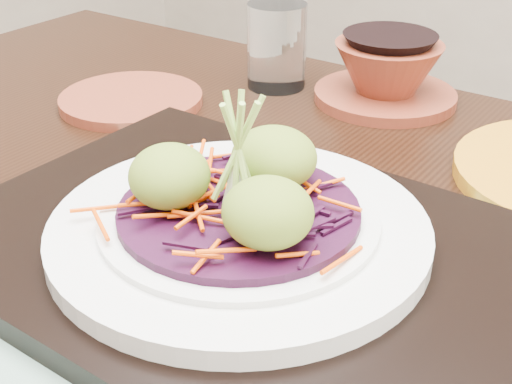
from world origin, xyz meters
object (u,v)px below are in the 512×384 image
Objects in this scene: serving_tray at (239,250)px; water_glass at (277,46)px; terracotta_side_plate at (131,100)px; white_plate at (239,228)px; terracotta_bowl_set at (387,76)px; dining_table at (234,318)px.

serving_tray is 0.37m from water_glass.
water_glass is (0.10, 0.14, 0.04)m from terracotta_side_plate.
serving_tray is 0.02m from white_plate.
terracotta_bowl_set is at bearing 100.31° from white_plate.
dining_table is at bearing 133.26° from serving_tray.
terracotta_bowl_set is at bearing 100.18° from serving_tray.
white_plate is 2.77× the size of water_glass.
white_plate is 1.71× the size of terracotta_side_plate.
terracotta_side_plate is (-0.24, 0.13, 0.10)m from dining_table.
terracotta_bowl_set is (-0.06, 0.35, 0.02)m from serving_tray.
water_glass reaches higher than serving_tray.
terracotta_side_plate is 0.87× the size of terracotta_bowl_set.
terracotta_side_plate is (-0.28, 0.17, -0.01)m from serving_tray.
terracotta_bowl_set is at bearing 38.38° from terracotta_side_plate.
terracotta_side_plate is at bearing 148.18° from serving_tray.
serving_tray reaches higher than terracotta_side_plate.
terracotta_side_plate is at bearing -124.22° from water_glass.
dining_table is 7.53× the size of terracotta_side_plate.
dining_table is 2.86× the size of serving_tray.
dining_table is at bearing 133.38° from white_plate.
water_glass is at bearing -165.04° from terracotta_bowl_set.
white_plate is at bearing -31.70° from terracotta_side_plate.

